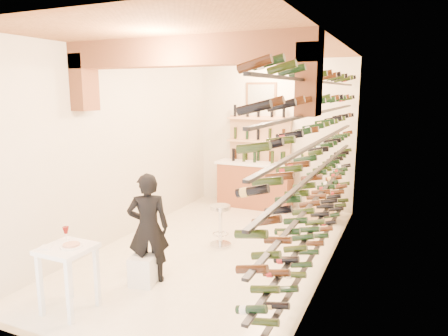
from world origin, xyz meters
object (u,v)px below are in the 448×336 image
back_counter (255,183)px  crate_lower (319,213)px  wine_rack (315,162)px  chrome_barstool (220,222)px  person (148,228)px  white_stool (143,270)px  tasting_table (68,258)px

back_counter → crate_lower: back_counter is taller
wine_rack → back_counter: wine_rack is taller
chrome_barstool → wine_rack: bearing=-8.1°
wine_rack → person: size_ratio=3.83×
white_stool → person: bearing=83.4°
back_counter → tasting_table: back_counter is taller
wine_rack → chrome_barstool: wine_rack is taller
wine_rack → chrome_barstool: bearing=171.9°
back_counter → person: person is taller
wine_rack → person: wine_rack is taller
tasting_table → back_counter: bearing=85.3°
tasting_table → crate_lower: bearing=67.3°
person → chrome_barstool: size_ratio=2.18×
tasting_table → person: person is taller
back_counter → tasting_table: (-0.47, -5.03, 0.11)m
back_counter → crate_lower: 1.62m
wine_rack → white_stool: size_ratio=14.45×
wine_rack → white_stool: wine_rack is taller
back_counter → crate_lower: bearing=-16.5°
person → chrome_barstool: 1.65m
chrome_barstool → crate_lower: (1.24, 1.98, -0.23)m
person → crate_lower: bearing=-145.9°
wine_rack → tasting_table: (-2.30, -2.38, -0.90)m
back_counter → person: size_ratio=1.14×
crate_lower → white_stool: bearing=-113.3°
back_counter → wine_rack: bearing=-55.3°
white_stool → person: (0.01, 0.13, 0.55)m
back_counter → tasting_table: bearing=-95.3°
back_counter → white_stool: back_counter is taller
wine_rack → white_stool: bearing=-142.2°
back_counter → chrome_barstool: (0.27, -2.43, -0.14)m
wine_rack → crate_lower: size_ratio=10.05×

